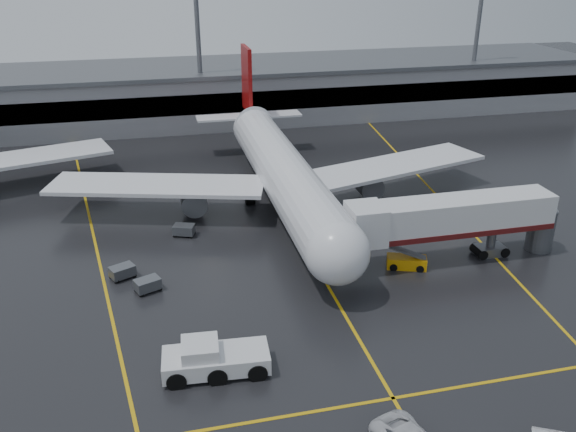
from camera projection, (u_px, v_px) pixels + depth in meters
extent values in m
plane|color=black|center=(304.00, 244.00, 57.30)|extent=(220.00, 220.00, 0.00)
cube|color=gold|center=(304.00, 244.00, 57.30)|extent=(0.25, 90.00, 0.02)
cube|color=gold|center=(393.00, 398.00, 37.76)|extent=(60.00, 0.25, 0.02)
cube|color=gold|center=(90.00, 222.00, 61.95)|extent=(9.99, 69.35, 0.02)
cube|color=gold|center=(432.00, 190.00, 69.98)|extent=(7.57, 69.64, 0.02)
cube|color=gray|center=(229.00, 93.00, 98.28)|extent=(120.00, 18.00, 8.00)
cube|color=black|center=(237.00, 102.00, 90.27)|extent=(120.00, 0.40, 3.00)
cube|color=#595B60|center=(228.00, 66.00, 96.53)|extent=(122.00, 19.00, 0.60)
cylinder|color=#595B60|center=(199.00, 46.00, 88.43)|extent=(0.70, 0.70, 25.00)
cylinder|color=#595B60|center=(477.00, 36.00, 97.94)|extent=(0.70, 0.70, 25.00)
cylinder|color=silver|center=(284.00, 174.00, 62.69)|extent=(5.20, 36.00, 5.20)
sphere|color=silver|center=(337.00, 252.00, 46.71)|extent=(5.20, 5.20, 5.20)
cone|color=silver|center=(249.00, 117.00, 81.09)|extent=(4.94, 8.00, 4.94)
cube|color=maroon|center=(247.00, 79.00, 79.97)|extent=(0.50, 5.50, 8.50)
cube|color=silver|center=(249.00, 116.00, 81.01)|extent=(14.00, 3.00, 0.25)
cube|color=silver|center=(157.00, 185.00, 62.04)|extent=(22.80, 11.83, 0.40)
cube|color=silver|center=(394.00, 166.00, 67.54)|extent=(22.80, 11.83, 0.40)
cylinder|color=#595B60|center=(193.00, 198.00, 62.47)|extent=(2.60, 4.50, 2.60)
cylinder|color=#595B60|center=(366.00, 183.00, 66.48)|extent=(2.60, 4.50, 2.60)
cylinder|color=#595B60|center=(325.00, 270.00, 50.68)|extent=(0.56, 0.56, 2.00)
cylinder|color=#595B60|center=(250.00, 195.00, 65.98)|extent=(0.56, 0.56, 2.00)
cylinder|color=#595B60|center=(306.00, 190.00, 67.33)|extent=(0.56, 0.56, 2.00)
cylinder|color=black|center=(325.00, 276.00, 50.90)|extent=(0.40, 1.10, 1.10)
cylinder|color=black|center=(250.00, 199.00, 66.16)|extent=(1.00, 1.40, 1.40)
cylinder|color=black|center=(306.00, 194.00, 67.52)|extent=(1.00, 1.40, 1.40)
cube|color=silver|center=(11.00, 160.00, 69.31)|extent=(22.80, 11.83, 0.40)
cube|color=silver|center=(454.00, 215.00, 52.71)|extent=(18.00, 3.20, 3.00)
cube|color=#4E1011|center=(453.00, 228.00, 53.24)|extent=(18.00, 3.30, 0.50)
cube|color=silver|center=(366.00, 224.00, 50.98)|extent=(3.00, 3.40, 3.30)
cylinder|color=#595B60|center=(491.00, 240.00, 54.74)|extent=(0.80, 0.80, 3.00)
cube|color=#595B60|center=(490.00, 250.00, 55.17)|extent=(2.60, 1.60, 0.90)
cylinder|color=#595B60|center=(541.00, 229.00, 55.60)|extent=(2.40, 2.40, 4.00)
cylinder|color=black|center=(479.00, 251.00, 54.94)|extent=(0.90, 1.80, 0.90)
cylinder|color=black|center=(500.00, 249.00, 55.40)|extent=(0.90, 1.80, 0.90)
cube|color=silver|center=(216.00, 360.00, 39.80)|extent=(7.17, 3.30, 1.20)
cube|color=silver|center=(200.00, 349.00, 39.25)|extent=(2.57, 2.57, 1.00)
cube|color=black|center=(200.00, 349.00, 39.25)|extent=(2.31, 2.31, 0.90)
cylinder|color=black|center=(177.00, 369.00, 39.57)|extent=(1.51, 3.08, 1.30)
cylinder|color=black|center=(216.00, 365.00, 39.94)|extent=(1.51, 3.08, 1.30)
cylinder|color=black|center=(255.00, 361.00, 40.32)|extent=(1.51, 3.08, 1.30)
cube|color=orange|center=(406.00, 262.00, 52.93)|extent=(3.70, 2.52, 1.04)
cube|color=#595B60|center=(407.00, 252.00, 52.53)|extent=(3.38, 1.94, 1.19)
cylinder|color=black|center=(393.00, 264.00, 53.15)|extent=(1.18, 1.74, 0.66)
cylinder|color=black|center=(419.00, 265.00, 52.91)|extent=(1.18, 1.74, 0.66)
cube|color=#595B60|center=(148.00, 284.00, 49.25)|extent=(2.35, 1.97, 0.90)
cylinder|color=black|center=(141.00, 295.00, 48.64)|extent=(0.40, 0.20, 0.40)
cylinder|color=black|center=(160.00, 289.00, 49.50)|extent=(0.40, 0.20, 0.40)
cylinder|color=black|center=(136.00, 289.00, 49.38)|extent=(0.40, 0.20, 0.40)
cylinder|color=black|center=(155.00, 284.00, 50.24)|extent=(0.40, 0.20, 0.40)
cube|color=#595B60|center=(122.00, 271.00, 51.21)|extent=(2.36, 2.03, 0.90)
cylinder|color=black|center=(117.00, 281.00, 50.59)|extent=(0.40, 0.20, 0.40)
cylinder|color=black|center=(134.00, 275.00, 51.50)|extent=(0.40, 0.20, 0.40)
cylinder|color=black|center=(112.00, 277.00, 51.30)|extent=(0.40, 0.20, 0.40)
cylinder|color=black|center=(129.00, 271.00, 52.21)|extent=(0.40, 0.20, 0.40)
cube|color=#595B60|center=(184.00, 229.00, 58.74)|extent=(2.33, 1.92, 0.90)
cylinder|color=black|center=(175.00, 236.00, 58.57)|extent=(0.40, 0.20, 0.40)
cylinder|color=black|center=(191.00, 236.00, 58.39)|extent=(0.40, 0.20, 0.40)
cylinder|color=black|center=(178.00, 231.00, 59.48)|extent=(0.40, 0.20, 0.40)
cylinder|color=black|center=(194.00, 232.00, 59.30)|extent=(0.40, 0.20, 0.40)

